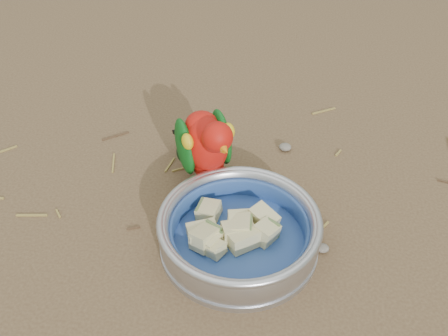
# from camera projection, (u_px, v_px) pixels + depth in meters

# --- Properties ---
(ground) EXTENTS (60.00, 60.00, 0.00)m
(ground) POSITION_uv_depth(u_px,v_px,m) (210.00, 268.00, 0.73)
(ground) COLOR brown
(food_bowl) EXTENTS (0.24, 0.24, 0.02)m
(food_bowl) POSITION_uv_depth(u_px,v_px,m) (239.00, 243.00, 0.75)
(food_bowl) COLOR #B2B2BA
(food_bowl) RESTS_ON ground
(bowl_wall) EXTENTS (0.24, 0.24, 0.04)m
(bowl_wall) POSITION_uv_depth(u_px,v_px,m) (239.00, 229.00, 0.73)
(bowl_wall) COLOR #B2B2BA
(bowl_wall) RESTS_ON food_bowl
(fruit_wedges) EXTENTS (0.14, 0.14, 0.03)m
(fruit_wedges) POSITION_uv_depth(u_px,v_px,m) (239.00, 232.00, 0.74)
(fruit_wedges) COLOR #CBC085
(fruit_wedges) RESTS_ON food_bowl
(lory_parrot) EXTENTS (0.18, 0.20, 0.15)m
(lory_parrot) POSITION_uv_depth(u_px,v_px,m) (206.00, 151.00, 0.82)
(lory_parrot) COLOR #B8120A
(lory_parrot) RESTS_ON ground
(ground_debris) EXTENTS (0.90, 0.80, 0.01)m
(ground_debris) POSITION_uv_depth(u_px,v_px,m) (185.00, 235.00, 0.77)
(ground_debris) COLOR olive
(ground_debris) RESTS_ON ground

